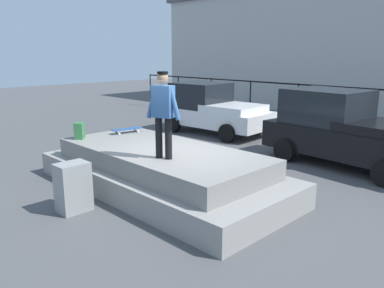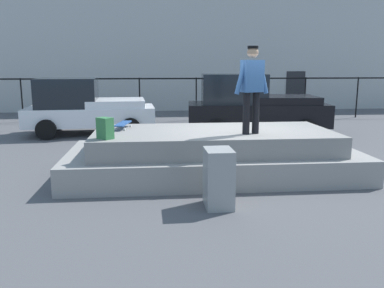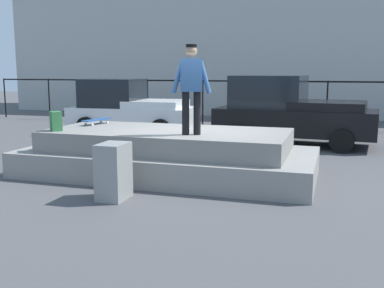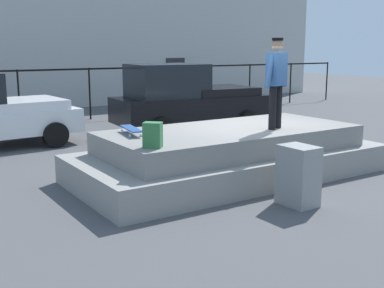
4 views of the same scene
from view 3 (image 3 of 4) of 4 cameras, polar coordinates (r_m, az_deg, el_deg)
name	(u,v)px [view 3 (image 3 of 4)]	position (r m, az deg, el deg)	size (l,w,h in m)	color
ground_plane	(196,175)	(9.55, 0.50, -3.92)	(60.00, 60.00, 0.00)	#4C4C4F
concrete_ledge	(168,154)	(9.56, -3.08, -1.31)	(6.06, 2.79, 0.94)	gray
skateboarder	(191,83)	(8.71, -0.08, 7.61)	(0.75, 0.36, 1.71)	black
skateboard	(97,120)	(10.68, -11.88, 2.96)	(0.34, 0.85, 0.12)	#264C8C
backpack	(56,121)	(9.75, -16.70, 2.76)	(0.28, 0.20, 0.40)	#33723F
car_white_pickup_near	(128,107)	(15.90, -7.98, 4.62)	(4.30, 2.34, 1.88)	white
car_black_pickup_mid	(289,111)	(13.70, 12.10, 4.04)	(4.70, 2.42, 2.02)	black
utility_box	(113,171)	(7.82, -9.82, -3.41)	(0.44, 0.60, 0.96)	gray
fence_row	(262,94)	(17.82, 8.83, 6.26)	(24.06, 0.06, 1.79)	black
warehouse_building	(284,49)	(24.46, 11.43, 11.55)	(28.69, 6.66, 6.44)	#B2B2AD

